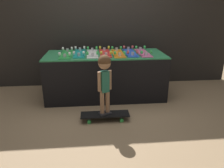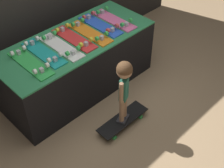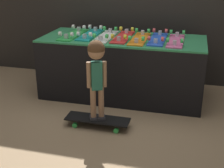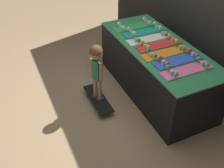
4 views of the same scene
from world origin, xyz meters
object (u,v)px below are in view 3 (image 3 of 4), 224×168
Objects in this scene: skateboard_pink_on_rack at (176,40)px; child at (96,65)px; skateboard_teal_on_rack at (90,34)px; skateboard_green_on_rack at (73,34)px; skateboard_blue_on_rack at (158,38)px; skateboard_orange_on_rack at (140,38)px; skateboard_red_on_rack at (123,36)px; skateboard_on_floor at (98,120)px; skateboard_white_on_rack at (106,36)px.

child is (-0.71, -0.86, -0.10)m from skateboard_pink_on_rack.
skateboard_teal_on_rack is at bearing 88.62° from child.
skateboard_pink_on_rack is (1.07, -0.05, 0.00)m from skateboard_teal_on_rack.
skateboard_green_on_rack is 1.00× the size of skateboard_blue_on_rack.
skateboard_pink_on_rack is (0.43, 0.01, 0.00)m from skateboard_orange_on_rack.
skateboard_blue_on_rack is (0.43, -0.00, 0.00)m from skateboard_red_on_rack.
skateboard_green_on_rack is 0.97× the size of skateboard_on_floor.
skateboard_red_on_rack is at bearing 2.97° from skateboard_green_on_rack.
skateboard_teal_on_rack and skateboard_orange_on_rack have the same top height.
skateboard_green_on_rack is at bearing -177.03° from skateboard_red_on_rack.
skateboard_red_on_rack is at bearing 6.37° from skateboard_white_on_rack.
skateboard_on_floor is (-0.07, -0.89, -0.70)m from skateboard_red_on_rack.
skateboard_teal_on_rack is at bearing 177.23° from skateboard_pink_on_rack.
child is at bearing -129.54° from skateboard_pink_on_rack.
skateboard_pink_on_rack is (0.64, -0.03, 0.00)m from skateboard_red_on_rack.
skateboard_red_on_rack is 0.64m from skateboard_pink_on_rack.
skateboard_orange_on_rack is at bearing -1.80° from skateboard_white_on_rack.
skateboard_white_on_rack is 0.43m from skateboard_orange_on_rack.
skateboard_red_on_rack is 0.22m from skateboard_orange_on_rack.
skateboard_pink_on_rack is (0.85, -0.01, 0.00)m from skateboard_white_on_rack.
skateboard_red_on_rack is (0.43, -0.02, 0.00)m from skateboard_teal_on_rack.
child is (-0.07, -0.89, -0.10)m from skateboard_red_on_rack.
skateboard_orange_on_rack reaches higher than skateboard_on_floor.
skateboard_blue_on_rack is at bearing -1.41° from skateboard_teal_on_rack.
child reaches higher than skateboard_white_on_rack.
skateboard_blue_on_rack is at bearing 37.84° from child.
skateboard_red_on_rack is at bearing -2.74° from skateboard_teal_on_rack.
skateboard_on_floor is (0.36, -0.91, -0.70)m from skateboard_teal_on_rack.
skateboard_green_on_rack reaches higher than skateboard_on_floor.
skateboard_orange_on_rack is at bearing -179.18° from skateboard_pink_on_rack.
skateboard_orange_on_rack and skateboard_pink_on_rack have the same top height.
skateboard_orange_on_rack is at bearing 48.72° from child.
skateboard_green_on_rack is 0.22m from skateboard_teal_on_rack.
skateboard_green_on_rack is 1.28m from skateboard_pink_on_rack.
skateboard_teal_on_rack is 1.20m from skateboard_on_floor.
skateboard_pink_on_rack is 1.11m from child.
skateboard_blue_on_rack is at bearing 1.76° from skateboard_green_on_rack.
skateboard_white_on_rack is at bearing 1.27° from skateboard_green_on_rack.
skateboard_teal_on_rack is 1.00× the size of skateboard_red_on_rack.
skateboard_white_on_rack is at bearing 99.71° from skateboard_on_floor.
skateboard_green_on_rack is 1.00× the size of skateboard_orange_on_rack.
skateboard_red_on_rack is (0.64, 0.03, 0.00)m from skateboard_green_on_rack.
skateboard_green_on_rack is 1.00× the size of skateboard_teal_on_rack.
skateboard_pink_on_rack is at bearing 0.09° from skateboard_green_on_rack.
skateboard_pink_on_rack is at bearing -0.49° from skateboard_white_on_rack.
child reaches higher than skateboard_blue_on_rack.
skateboard_orange_on_rack is 1.00× the size of skateboard_blue_on_rack.
skateboard_on_floor is (0.57, -0.85, -0.70)m from skateboard_green_on_rack.
skateboard_red_on_rack is at bearing 62.67° from child.
skateboard_pink_on_rack reaches higher than skateboard_on_floor.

